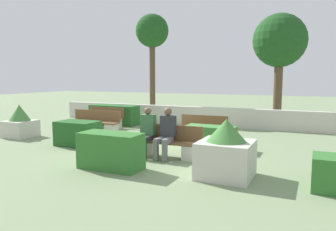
% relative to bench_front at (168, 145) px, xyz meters
% --- Properties ---
extents(ground_plane, '(60.00, 60.00, 0.00)m').
position_rel_bench_front_xyz_m(ground_plane, '(-0.98, 1.04, -0.32)').
color(ground_plane, gray).
extents(perimeter_wall, '(14.36, 0.30, 0.80)m').
position_rel_bench_front_xyz_m(perimeter_wall, '(-0.98, 5.74, 0.09)').
color(perimeter_wall, beige).
rests_on(perimeter_wall, ground_plane).
extents(bench_front, '(1.79, 0.48, 0.83)m').
position_rel_bench_front_xyz_m(bench_front, '(0.00, 0.00, 0.00)').
color(bench_front, brown).
rests_on(bench_front, ground_plane).
extents(bench_left_side, '(1.67, 0.49, 0.83)m').
position_rel_bench_front_xyz_m(bench_left_side, '(-4.52, 3.51, -0.01)').
color(bench_left_side, brown).
rests_on(bench_left_side, ground_plane).
extents(bench_right_side, '(2.08, 0.48, 0.83)m').
position_rel_bench_front_xyz_m(bench_right_side, '(-4.11, 2.32, 0.01)').
color(bench_right_side, brown).
rests_on(bench_right_side, ground_plane).
extents(bench_back, '(1.62, 0.48, 0.83)m').
position_rel_bench_front_xyz_m(bench_back, '(0.12, 2.47, -0.01)').
color(bench_back, brown).
rests_on(bench_back, ground_plane).
extents(person_seated_man, '(0.38, 0.63, 1.29)m').
position_rel_bench_front_xyz_m(person_seated_man, '(-0.56, -0.14, 0.39)').
color(person_seated_man, '#333338').
rests_on(person_seated_man, ground_plane).
extents(person_seated_woman, '(0.38, 0.63, 1.31)m').
position_rel_bench_front_xyz_m(person_seated_woman, '(0.02, -0.14, 0.40)').
color(person_seated_woman, slate).
rests_on(person_seated_woman, ground_plane).
extents(hedge_block_near_left, '(1.45, 0.66, 0.67)m').
position_rel_bench_front_xyz_m(hedge_block_near_left, '(0.72, 1.46, 0.02)').
color(hedge_block_near_left, '#3D7A38').
rests_on(hedge_block_near_left, ground_plane).
extents(hedge_block_mid_left, '(1.24, 0.82, 0.75)m').
position_rel_bench_front_xyz_m(hedge_block_mid_left, '(-3.12, 0.20, 0.06)').
color(hedge_block_mid_left, '#235623').
rests_on(hedge_block_mid_left, ground_plane).
extents(hedge_block_mid_right, '(2.18, 0.78, 0.85)m').
position_rel_bench_front_xyz_m(hedge_block_mid_right, '(-4.61, 4.41, 0.11)').
color(hedge_block_mid_right, '#286028').
rests_on(hedge_block_mid_right, ground_plane).
extents(hedge_block_far_left, '(1.46, 0.67, 0.83)m').
position_rel_bench_front_xyz_m(hedge_block_far_left, '(-0.73, -1.53, 0.10)').
color(hedge_block_far_left, '#33702D').
rests_on(hedge_block_far_left, ground_plane).
extents(planter_corner_left, '(1.10, 1.10, 1.23)m').
position_rel_bench_front_xyz_m(planter_corner_left, '(1.83, -1.06, 0.22)').
color(planter_corner_left, beige).
rests_on(planter_corner_left, ground_plane).
extents(planter_corner_right, '(0.94, 0.94, 1.14)m').
position_rel_bench_front_xyz_m(planter_corner_right, '(-5.90, 0.50, 0.18)').
color(planter_corner_right, beige).
rests_on(planter_corner_right, ground_plane).
extents(tree_leftmost, '(1.65, 1.65, 5.21)m').
position_rel_bench_front_xyz_m(tree_leftmost, '(-4.16, 7.23, 3.90)').
color(tree_leftmost, brown).
rests_on(tree_leftmost, ground_plane).
extents(tree_center_left, '(2.30, 2.30, 4.81)m').
position_rel_bench_front_xyz_m(tree_center_left, '(1.92, 7.44, 3.27)').
color(tree_center_left, brown).
rests_on(tree_center_left, ground_plane).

